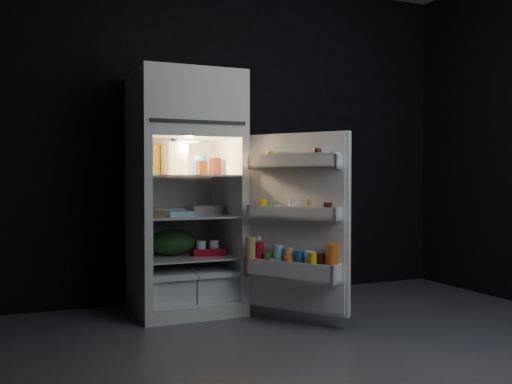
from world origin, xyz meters
name	(u,v)px	position (x,y,z in m)	size (l,w,h in m)	color
floor	(339,351)	(0.00, 0.00, 0.00)	(4.00, 3.40, 0.00)	#535358
wall_back	(234,137)	(0.00, 1.70, 1.35)	(4.00, 0.00, 2.70)	black
refrigerator	(184,184)	(-0.55, 1.32, 0.96)	(0.76, 0.71, 1.78)	white
fridge_door	(295,226)	(0.04, 0.63, 0.68)	(0.56, 0.70, 1.22)	white
milk_jug	(174,159)	(-0.63, 1.29, 1.15)	(0.15, 0.15, 0.24)	white
mayo_jar	(200,166)	(-0.42, 1.33, 1.10)	(0.10, 0.10, 0.14)	#2060AE
jam_jar	(215,166)	(-0.30, 1.31, 1.09)	(0.09, 0.09, 0.13)	black
amber_bottle	(155,160)	(-0.76, 1.34, 1.14)	(0.09, 0.09, 0.22)	#B58D1C
small_carton	(202,168)	(-0.49, 1.09, 1.08)	(0.07, 0.05, 0.10)	orange
egg_carton	(205,210)	(-0.40, 1.27, 0.76)	(0.31, 0.12, 0.07)	gray
pie	(169,212)	(-0.65, 1.37, 0.75)	(0.30, 0.30, 0.04)	tan
flat_package	(181,214)	(-0.63, 1.11, 0.75)	(0.17, 0.08, 0.04)	#95D4E6
wrapped_pkg	(210,210)	(-0.32, 1.41, 0.75)	(0.13, 0.10, 0.05)	beige
produce_bag	(172,242)	(-0.64, 1.32, 0.52)	(0.37, 0.31, 0.20)	#193815
yogurt_tray	(209,252)	(-0.39, 1.21, 0.45)	(0.23, 0.12, 0.05)	#B00F1B
small_can_red	(193,246)	(-0.45, 1.43, 0.47)	(0.06, 0.06, 0.09)	#B00F1B
small_can_silver	(211,246)	(-0.31, 1.40, 0.47)	(0.07, 0.07, 0.09)	#B8B8BC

